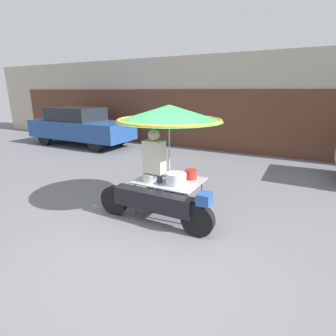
% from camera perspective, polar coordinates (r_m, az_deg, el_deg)
% --- Properties ---
extents(ground_plane, '(36.00, 36.00, 0.00)m').
position_cam_1_polar(ground_plane, '(4.09, -3.30, -16.75)').
color(ground_plane, slate).
extents(shopfront_building, '(28.00, 2.06, 3.51)m').
position_cam_1_polar(shopfront_building, '(10.87, 18.86, 13.08)').
color(shopfront_building, '#B2A893').
rests_on(shopfront_building, ground).
extents(vendor_motorcycle_cart, '(2.21, 1.90, 2.00)m').
position_cam_1_polar(vendor_motorcycle_cart, '(4.65, -0.09, 7.93)').
color(vendor_motorcycle_cart, black).
rests_on(vendor_motorcycle_cart, ground).
extents(vendor_person, '(0.38, 0.22, 1.59)m').
position_cam_1_polar(vendor_person, '(4.80, -3.00, 0.18)').
color(vendor_person, navy).
rests_on(vendor_person, ground).
extents(parked_car, '(4.52, 1.69, 1.57)m').
position_cam_1_polar(parked_car, '(11.69, -18.61, 8.65)').
color(parked_car, black).
rests_on(parked_car, ground).
extents(potted_plant, '(0.85, 0.85, 1.03)m').
position_cam_1_polar(potted_plant, '(15.13, -24.05, 8.81)').
color(potted_plant, gray).
rests_on(potted_plant, ground).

